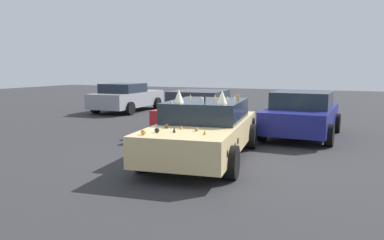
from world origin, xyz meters
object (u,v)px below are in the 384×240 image
at_px(art_car_decorated, 204,129).
at_px(parked_sedan_row_back_far, 302,114).
at_px(parked_sedan_behind_left, 127,97).
at_px(parked_sedan_near_right, 201,111).

distance_m(art_car_decorated, parked_sedan_row_back_far, 4.19).
distance_m(art_car_decorated, parked_sedan_behind_left, 10.33).
bearing_deg(parked_sedan_behind_left, art_car_decorated, -138.97).
relative_size(parked_sedan_near_right, parked_sedan_row_back_far, 1.12).
relative_size(art_car_decorated, parked_sedan_behind_left, 1.09).
xyz_separation_m(art_car_decorated, parked_sedan_near_right, (3.35, 1.43, 0.00)).
relative_size(art_car_decorated, parked_sedan_near_right, 1.07).
relative_size(art_car_decorated, parked_sedan_row_back_far, 1.20).
bearing_deg(parked_sedan_row_back_far, parked_sedan_near_right, 100.25).
distance_m(parked_sedan_near_right, parked_sedan_behind_left, 7.01).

